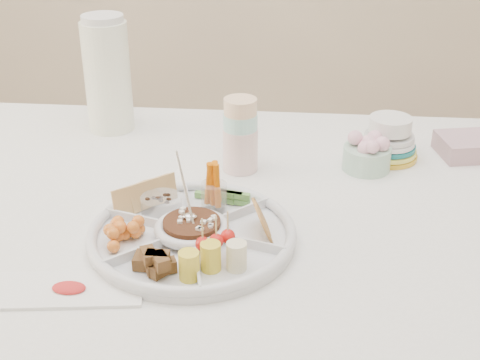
# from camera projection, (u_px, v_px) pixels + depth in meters

# --- Properties ---
(dining_table) EXTENTS (1.52, 1.02, 0.76)m
(dining_table) POSITION_uv_depth(u_px,v_px,m) (214.00, 340.00, 1.57)
(dining_table) COLOR white
(dining_table) RESTS_ON floor
(party_tray) EXTENTS (0.47, 0.47, 0.04)m
(party_tray) POSITION_uv_depth(u_px,v_px,m) (192.00, 232.00, 1.23)
(party_tray) COLOR silver
(party_tray) RESTS_ON dining_table
(bean_dip) EXTENTS (0.13, 0.13, 0.04)m
(bean_dip) POSITION_uv_depth(u_px,v_px,m) (192.00, 228.00, 1.23)
(bean_dip) COLOR brown
(bean_dip) RESTS_ON party_tray
(tortillas) EXTENTS (0.12, 0.12, 0.06)m
(tortillas) POSITION_uv_depth(u_px,v_px,m) (261.00, 217.00, 1.24)
(tortillas) COLOR tan
(tortillas) RESTS_ON party_tray
(carrot_cucumber) EXTENTS (0.13, 0.13, 0.09)m
(carrot_cucumber) POSITION_uv_depth(u_px,v_px,m) (220.00, 182.00, 1.32)
(carrot_cucumber) COLOR #D35F02
(carrot_cucumber) RESTS_ON party_tray
(pita_raisins) EXTENTS (0.14, 0.14, 0.06)m
(pita_raisins) POSITION_uv_depth(u_px,v_px,m) (155.00, 195.00, 1.32)
(pita_raisins) COLOR tan
(pita_raisins) RESTS_ON party_tray
(cherries) EXTENTS (0.13, 0.13, 0.04)m
(cherries) POSITION_uv_depth(u_px,v_px,m) (120.00, 230.00, 1.21)
(cherries) COLOR orange
(cherries) RESTS_ON party_tray
(granola_chunks) EXTENTS (0.13, 0.13, 0.05)m
(granola_chunks) POSITION_uv_depth(u_px,v_px,m) (158.00, 262.00, 1.12)
(granola_chunks) COLOR #3F2816
(granola_chunks) RESTS_ON party_tray
(banana_tomato) EXTENTS (0.14, 0.14, 0.09)m
(banana_tomato) POSITION_uv_depth(u_px,v_px,m) (235.00, 245.00, 1.13)
(banana_tomato) COLOR #D4CE66
(banana_tomato) RESTS_ON party_tray
(cup_stack) EXTENTS (0.10, 0.10, 0.22)m
(cup_stack) POSITION_uv_depth(u_px,v_px,m) (240.00, 125.00, 1.47)
(cup_stack) COLOR silver
(cup_stack) RESTS_ON dining_table
(thermos) EXTENTS (0.12, 0.12, 0.30)m
(thermos) POSITION_uv_depth(u_px,v_px,m) (107.00, 73.00, 1.66)
(thermos) COLOR white
(thermos) RESTS_ON dining_table
(flower_bowl) EXTENTS (0.11, 0.11, 0.08)m
(flower_bowl) POSITION_uv_depth(u_px,v_px,m) (367.00, 153.00, 1.50)
(flower_bowl) COLOR #A4C8AD
(flower_bowl) RESTS_ON dining_table
(napkin_stack) EXTENTS (0.16, 0.14, 0.05)m
(napkin_stack) POSITION_uv_depth(u_px,v_px,m) (468.00, 146.00, 1.58)
(napkin_stack) COLOR #BD949F
(napkin_stack) RESTS_ON dining_table
(plate_stack) EXTENTS (0.17, 0.17, 0.09)m
(plate_stack) POSITION_uv_depth(u_px,v_px,m) (389.00, 140.00, 1.55)
(plate_stack) COLOR gold
(plate_stack) RESTS_ON dining_table
(placemat) EXTENTS (0.32, 0.14, 0.01)m
(placemat) POSITION_uv_depth(u_px,v_px,m) (52.00, 290.00, 1.11)
(placemat) COLOR white
(placemat) RESTS_ON dining_table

